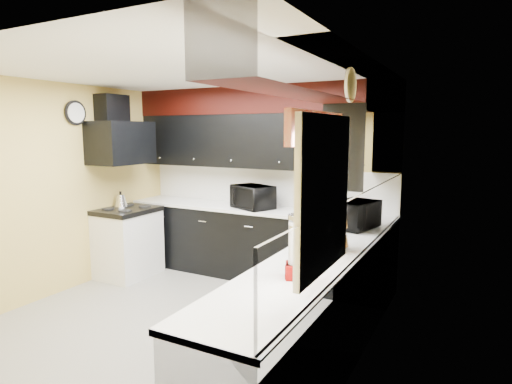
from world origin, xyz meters
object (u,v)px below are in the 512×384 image
(utensil_crock, at_px, (328,208))
(microwave, at_px, (355,215))
(toaster_oven, at_px, (252,197))
(knife_block, at_px, (337,206))
(kettle, at_px, (121,200))

(utensil_crock, bearing_deg, microwave, -48.74)
(toaster_oven, xyz_separation_m, knife_block, (1.08, 0.14, -0.05))
(microwave, distance_m, knife_block, 0.76)
(toaster_oven, bearing_deg, utensil_crock, 26.00)
(toaster_oven, relative_size, kettle, 2.91)
(microwave, height_order, knife_block, microwave)
(utensil_crock, height_order, knife_block, knife_block)
(toaster_oven, bearing_deg, kettle, -136.75)
(knife_block, bearing_deg, microwave, -59.95)
(utensil_crock, relative_size, knife_block, 0.75)
(toaster_oven, bearing_deg, knife_block, 31.27)
(utensil_crock, bearing_deg, toaster_oven, -177.66)
(toaster_oven, distance_m, knife_block, 1.09)
(utensil_crock, distance_m, knife_block, 0.13)
(utensil_crock, bearing_deg, kettle, -166.56)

